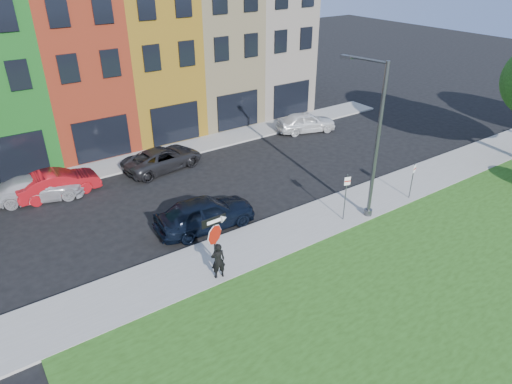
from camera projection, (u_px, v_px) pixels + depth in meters
ground at (341, 260)px, 19.83m from camera, size 120.00×120.00×0.00m
sidewalk_near at (328, 216)px, 22.98m from camera, size 40.00×3.00×0.12m
sidewalk_far at (143, 159)px, 29.20m from camera, size 40.00×2.40×0.12m
rowhouse_block at (107, 62)px, 31.61m from camera, size 30.00×10.12×10.00m
stop_sign at (215, 235)px, 17.59m from camera, size 1.05×0.11×2.89m
man at (218, 261)px, 18.26m from camera, size 0.73×0.61×1.61m
sedan_near at (205, 213)px, 21.73m from camera, size 2.43×5.04×1.65m
parked_car_red at (58, 183)px, 24.76m from camera, size 1.56×4.35×1.43m
parked_car_silver at (38, 188)px, 24.36m from camera, size 4.08×5.51×1.34m
parked_car_dark at (163, 159)px, 27.73m from camera, size 3.63×5.53×1.36m
parked_car_white at (306, 122)px, 33.40m from camera, size 4.18×5.29×1.47m
street_lamp at (373, 142)px, 21.30m from camera, size 0.78×2.55×7.63m
parking_sign_a at (346, 192)px, 21.87m from camera, size 0.31×0.13×2.46m
parking_sign_b at (413, 176)px, 23.97m from camera, size 0.31×0.13×1.99m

